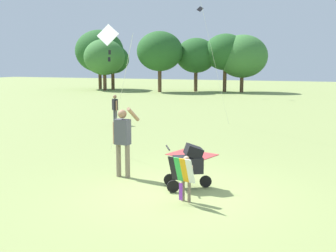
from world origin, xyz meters
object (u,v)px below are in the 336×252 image
at_px(person_adult_flyer, 123,137).
at_px(child_with_butterfly_kite, 185,174).
at_px(stroller, 189,162).
at_px(person_sitting_far, 115,107).
at_px(picnic_blanket, 192,155).
at_px(kite_adult_black, 109,40).

bearing_deg(person_adult_flyer, child_with_butterfly_kite, -29.64).
relative_size(child_with_butterfly_kite, person_adult_flyer, 0.55).
relative_size(stroller, person_sitting_far, 0.78).
relative_size(child_with_butterfly_kite, picnic_blanket, 0.72).
height_order(child_with_butterfly_kite, kite_adult_black, kite_adult_black).
height_order(person_adult_flyer, kite_adult_black, kite_adult_black).
distance_m(person_sitting_far, picnic_blanket, 7.17).
xyz_separation_m(person_adult_flyer, stroller, (1.83, -0.26, -0.42)).
xyz_separation_m(stroller, picnic_blanket, (-1.03, 3.28, -0.60)).
xyz_separation_m(stroller, kite_adult_black, (-3.60, 2.70, 2.95)).
height_order(stroller, kite_adult_black, kite_adult_black).
relative_size(person_adult_flyer, picnic_blanket, 1.31).
bearing_deg(stroller, person_adult_flyer, 171.91).
relative_size(person_sitting_far, picnic_blanket, 1.02).
height_order(kite_adult_black, picnic_blanket, kite_adult_black).
xyz_separation_m(child_with_butterfly_kite, stroller, (-0.24, 0.92, 0.01)).
xyz_separation_m(child_with_butterfly_kite, kite_adult_black, (-3.84, 3.62, 2.96)).
distance_m(kite_adult_black, picnic_blanket, 4.42).
bearing_deg(kite_adult_black, person_adult_flyer, -54.04).
height_order(person_adult_flyer, picnic_blanket, person_adult_flyer).
distance_m(child_with_butterfly_kite, kite_adult_black, 6.05).
xyz_separation_m(kite_adult_black, person_sitting_far, (-2.81, 5.25, -2.73)).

